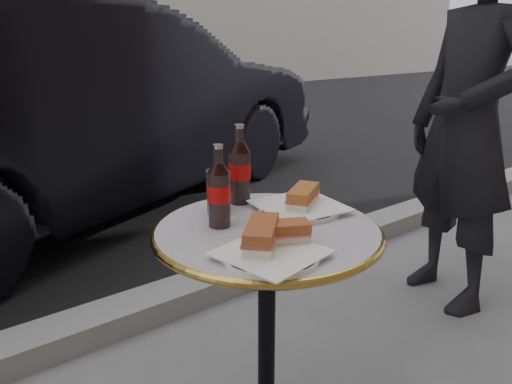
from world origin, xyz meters
TOP-DOWN VIEW (x-y plane):
  - curb at (0.00, 0.90)m, footprint 40.00×0.20m
  - bistro_table at (0.00, 0.00)m, footprint 0.62×0.62m
  - plate_left at (-0.11, -0.15)m, footprint 0.23×0.23m
  - plate_right at (0.16, 0.05)m, footprint 0.31×0.31m
  - sandwich_left_a at (-0.11, -0.11)m, footprint 0.17×0.17m
  - sandwich_left_b at (-0.05, -0.12)m, footprint 0.15×0.12m
  - sandwich_right at (0.17, 0.05)m, footprint 0.16×0.14m
  - cola_bottle_left at (-0.09, 0.09)m, footprint 0.07×0.07m
  - cola_bottle_right at (0.06, 0.21)m, footprint 0.08×0.08m
  - cola_glass at (-0.04, 0.18)m, footprint 0.08×0.08m
  - parked_car at (0.39, 2.56)m, footprint 3.02×4.61m
  - pedestrian at (1.28, 0.19)m, footprint 0.55×0.70m

SIDE VIEW (x-z plane):
  - curb at x=0.00m, z-range -0.01..0.11m
  - bistro_table at x=0.00m, z-range 0.00..0.73m
  - parked_car at x=0.39m, z-range 0.00..1.43m
  - plate_left at x=-0.11m, z-range 0.73..0.74m
  - plate_right at x=0.16m, z-range 0.73..0.75m
  - sandwich_left_b at x=-0.05m, z-range 0.74..0.79m
  - sandwich_right at x=0.17m, z-range 0.75..0.80m
  - sandwich_left_a at x=-0.11m, z-range 0.74..0.80m
  - cola_glass at x=-0.04m, z-range 0.73..0.86m
  - pedestrian at x=1.28m, z-range 0.00..1.68m
  - cola_bottle_left at x=-0.09m, z-range 0.73..0.96m
  - cola_bottle_right at x=0.06m, z-range 0.73..0.98m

